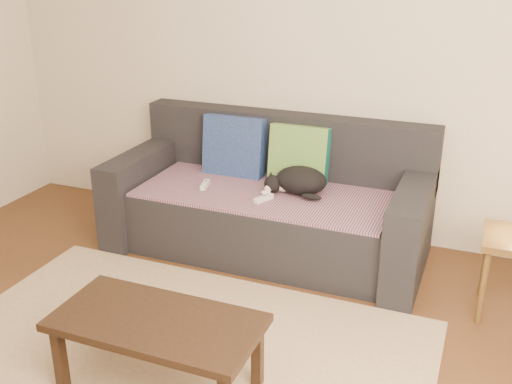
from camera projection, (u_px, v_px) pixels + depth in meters
back_wall at (293, 48)px, 4.07m from camera, size 4.50×0.04×2.60m
sofa at (270, 205)px, 4.06m from camera, size 2.10×0.94×0.87m
throw_blanket at (265, 193)px, 3.94m from camera, size 1.66×0.74×0.02m
cushion_navy at (234, 148)px, 4.21m from camera, size 0.44×0.17×0.45m
cushion_green at (299, 156)px, 4.04m from camera, size 0.40×0.16×0.41m
cat at (298, 181)px, 3.88m from camera, size 0.44×0.33×0.18m
wii_remote_a at (205, 185)px, 4.02m from camera, size 0.07×0.15×0.03m
wii_remote_b at (264, 199)px, 3.79m from camera, size 0.09×0.15×0.03m
rug at (167, 366)px, 2.95m from camera, size 2.50×1.80×0.01m
coffee_table at (157, 328)px, 2.69m from camera, size 0.94×0.47×0.38m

